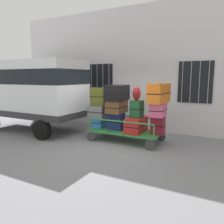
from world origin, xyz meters
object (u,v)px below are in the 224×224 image
object	(u,v)px
suitcase_midright_middle	(158,110)
backpack	(137,94)
suitcase_left_bottom	(99,122)
suitcase_midleft_top	(117,93)
luggage_cart	(126,132)
van	(33,88)
suitcase_midright_bottom	(158,125)
suitcase_left_middle	(99,111)
suitcase_midright_top	(159,93)
suitcase_center_middle	(137,109)
suitcase_center_bottom	(136,125)
suitcase_left_top	(98,97)
suitcase_midleft_middle	(117,107)
suitcase_midleft_bottom	(116,121)

from	to	relation	value
suitcase_midright_middle	backpack	bearing A→B (deg)	-179.60
suitcase_left_bottom	suitcase_midleft_top	size ratio (longest dim) A/B	0.59
luggage_cart	van	bearing A→B (deg)	-175.85
suitcase_midleft_top	backpack	bearing A→B (deg)	-3.87
luggage_cart	suitcase_midright_bottom	size ratio (longest dim) A/B	4.11
suitcase_left_middle	suitcase_midright_top	world-z (taller)	suitcase_midright_top
suitcase_left_bottom	backpack	xyz separation A→B (m)	(1.47, -0.06, 1.09)
suitcase_midright_top	suitcase_center_middle	bearing A→B (deg)	179.62
suitcase_left_bottom	suitcase_midright_bottom	size ratio (longest dim) A/B	0.98
suitcase_center_bottom	suitcase_midright_bottom	distance (m)	0.74
suitcase_midright_middle	suitcase_center_middle	bearing A→B (deg)	177.13
suitcase_left_top	suitcase_center_bottom	xyz separation A→B (m)	(1.47, 0.02, -0.88)
van	suitcase_center_bottom	bearing A→B (deg)	3.72
suitcase_left_top	suitcase_midleft_middle	size ratio (longest dim) A/B	0.78
suitcase_center_bottom	suitcase_midright_top	world-z (taller)	suitcase_midright_top
suitcase_midleft_top	suitcase_center_bottom	bearing A→B (deg)	-2.76
suitcase_midleft_top	suitcase_midright_middle	bearing A→B (deg)	-1.73
luggage_cart	suitcase_left_top	xyz separation A→B (m)	(-1.10, -0.02, 1.18)
suitcase_left_top	backpack	distance (m)	1.48
suitcase_midleft_top	suitcase_left_middle	bearing A→B (deg)	-178.30
suitcase_left_middle	suitcase_midright_bottom	world-z (taller)	suitcase_left_middle
suitcase_center_middle	luggage_cart	bearing A→B (deg)	-176.70
luggage_cart	suitcase_center_middle	world-z (taller)	suitcase_center_middle
luggage_cart	suitcase_midright_top	distance (m)	1.76
suitcase_center_bottom	suitcase_midleft_top	bearing A→B (deg)	177.24
suitcase_left_bottom	suitcase_center_bottom	size ratio (longest dim) A/B	0.57
suitcase_midleft_middle	suitcase_center_bottom	xyz separation A→B (m)	(0.74, -0.01, -0.56)
luggage_cart	suitcase_left_top	size ratio (longest dim) A/B	3.81
van	suitcase_left_top	distance (m)	2.97
suitcase_left_middle	suitcase_midright_top	distance (m)	2.32
suitcase_midleft_middle	suitcase_midleft_top	distance (m)	0.48
suitcase_midright_top	van	bearing A→B (deg)	-176.56
suitcase_midleft_bottom	suitcase_midright_top	distance (m)	1.79
suitcase_midleft_top	suitcase_midleft_bottom	bearing A→B (deg)	-90.00
backpack	van	bearing A→B (deg)	-176.46
luggage_cart	suitcase_midleft_top	xyz separation A→B (m)	(-0.37, 0.03, 1.33)
suitcase_center_bottom	suitcase_center_middle	distance (m)	0.53
suitcase_center_middle	backpack	xyz separation A→B (m)	(-0.00, -0.04, 0.51)
luggage_cart	suitcase_midright_top	world-z (taller)	suitcase_midright_top
suitcase_left_middle	suitcase_midleft_top	size ratio (longest dim) A/B	0.68
van	suitcase_midright_top	xyz separation A→B (m)	(5.15, 0.31, -0.04)
backpack	suitcase_midleft_top	bearing A→B (deg)	176.13
suitcase_midleft_middle	suitcase_center_bottom	distance (m)	0.92
suitcase_midleft_top	suitcase_center_middle	world-z (taller)	suitcase_midleft_top
van	suitcase_midright_middle	xyz separation A→B (m)	(5.15, 0.28, -0.56)
van	luggage_cart	distance (m)	4.30
suitcase_midright_bottom	backpack	distance (m)	1.23
suitcase_midright_middle	suitcase_midright_top	distance (m)	0.52
suitcase_center_middle	suitcase_midright_top	bearing A→B (deg)	-0.38
suitcase_midleft_top	suitcase_midright_top	size ratio (longest dim) A/B	0.96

